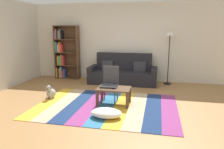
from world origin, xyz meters
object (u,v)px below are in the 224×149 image
(couch, at_px, (123,73))
(dog, at_px, (51,93))
(pouf, at_px, (106,113))
(tv_remote, at_px, (113,88))
(standing_lamp, at_px, (170,40))
(folding_chair, at_px, (110,81))
(coffee_table, at_px, (114,91))
(bookshelf, at_px, (64,54))

(couch, bearing_deg, dog, -127.94)
(dog, bearing_deg, pouf, -27.75)
(couch, relative_size, pouf, 3.47)
(pouf, relative_size, tv_remote, 4.35)
(dog, xyz_separation_m, standing_lamp, (3.08, 2.23, 1.30))
(tv_remote, xyz_separation_m, folding_chair, (-0.12, 0.23, 0.11))
(dog, distance_m, standing_lamp, 4.01)
(coffee_table, xyz_separation_m, pouf, (0.01, -0.83, -0.24))
(dog, bearing_deg, standing_lamp, 35.94)
(coffee_table, relative_size, standing_lamp, 0.46)
(couch, relative_size, standing_lamp, 1.29)
(couch, xyz_separation_m, folding_chair, (-0.00, -1.94, 0.20))
(standing_lamp, bearing_deg, couch, -172.85)
(couch, height_order, standing_lamp, standing_lamp)
(standing_lamp, distance_m, tv_remote, 2.91)
(dog, distance_m, folding_chair, 1.64)
(bookshelf, xyz_separation_m, pouf, (2.39, -3.24, -0.81))
(coffee_table, height_order, dog, coffee_table)
(bookshelf, height_order, standing_lamp, bookshelf)
(standing_lamp, height_order, tv_remote, standing_lamp)
(couch, bearing_deg, pouf, -87.26)
(coffee_table, bearing_deg, couch, 93.56)
(tv_remote, bearing_deg, bookshelf, 122.05)
(bookshelf, height_order, coffee_table, bookshelf)
(pouf, height_order, folding_chair, folding_chair)
(standing_lamp, bearing_deg, folding_chair, -124.98)
(tv_remote, height_order, folding_chair, folding_chair)
(tv_remote, bearing_deg, pouf, -100.37)
(bookshelf, relative_size, dog, 4.85)
(pouf, xyz_separation_m, standing_lamp, (1.34, 3.14, 1.35))
(couch, distance_m, coffee_table, 2.13)
(coffee_table, relative_size, pouf, 1.22)
(couch, xyz_separation_m, pouf, (0.14, -2.96, -0.23))
(bookshelf, bearing_deg, folding_chair, -44.72)
(pouf, bearing_deg, coffee_table, 90.65)
(coffee_table, distance_m, standing_lamp, 2.90)
(bookshelf, distance_m, standing_lamp, 3.77)
(couch, relative_size, dog, 5.69)
(bookshelf, relative_size, folding_chair, 2.14)
(couch, height_order, coffee_table, couch)
(standing_lamp, bearing_deg, pouf, -113.10)
(bookshelf, height_order, folding_chair, bookshelf)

